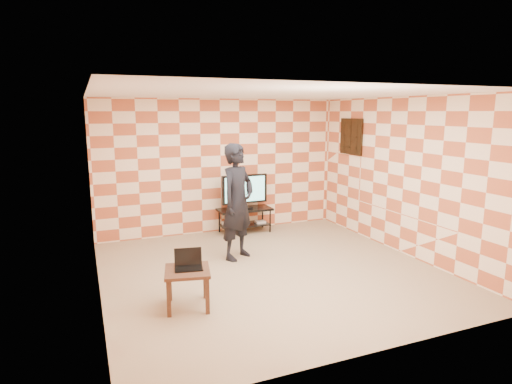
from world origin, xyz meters
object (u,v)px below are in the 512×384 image
(tv, at_px, (245,190))
(tv_stand, at_px, (245,215))
(person, at_px, (238,202))
(side_table, at_px, (187,276))

(tv, bearing_deg, tv_stand, 88.63)
(tv_stand, distance_m, person, 1.67)
(tv, height_order, person, person)
(tv_stand, height_order, side_table, same)
(side_table, bearing_deg, tv, 57.31)
(tv, relative_size, person, 0.50)
(tv_stand, xyz_separation_m, side_table, (-1.88, -2.93, 0.04))
(person, bearing_deg, side_table, -161.65)
(side_table, xyz_separation_m, person, (1.22, 1.52, 0.56))
(person, bearing_deg, tv, 32.08)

